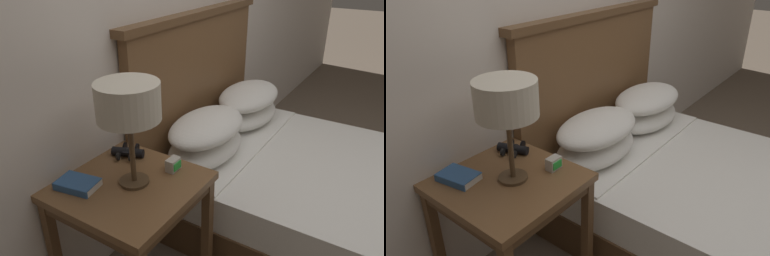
{
  "view_description": "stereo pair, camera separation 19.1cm",
  "coord_description": "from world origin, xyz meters",
  "views": [
    {
      "loc": [
        -1.71,
        -0.19,
        1.58
      ],
      "look_at": [
        -0.25,
        0.72,
        0.75
      ],
      "focal_mm": 35.0,
      "sensor_mm": 36.0,
      "label": 1
    },
    {
      "loc": [
        -1.6,
        -0.35,
        1.58
      ],
      "look_at": [
        -0.25,
        0.72,
        0.75
      ],
      "focal_mm": 35.0,
      "sensor_mm": 36.0,
      "label": 2
    }
  ],
  "objects": [
    {
      "name": "wall_back",
      "position": [
        0.0,
        1.09,
        1.3
      ],
      "size": [
        8.0,
        0.06,
        2.6
      ],
      "color": "silver",
      "rests_on": "ground_plane"
    },
    {
      "name": "nightstand",
      "position": [
        -0.69,
        0.77,
        0.56
      ],
      "size": [
        0.58,
        0.58,
        0.65
      ],
      "color": "brown",
      "rests_on": "ground_plane"
    },
    {
      "name": "bed",
      "position": [
        0.29,
        0.22,
        0.29
      ],
      "size": [
        1.44,
        1.91,
        1.24
      ],
      "color": "#4E3520",
      "rests_on": "ground_plane"
    },
    {
      "name": "table_lamp",
      "position": [
        -0.68,
        0.75,
        1.02
      ],
      "size": [
        0.26,
        0.26,
        0.46
      ],
      "color": "#4C3823",
      "rests_on": "nightstand"
    },
    {
      "name": "book_on_nightstand",
      "position": [
        -0.84,
        0.93,
        0.67
      ],
      "size": [
        0.15,
        0.19,
        0.04
      ],
      "color": "silver",
      "rests_on": "nightstand"
    },
    {
      "name": "binoculars_pair",
      "position": [
        -0.52,
        0.93,
        0.67
      ],
      "size": [
        0.16,
        0.16,
        0.05
      ],
      "color": "black",
      "rests_on": "nightstand"
    },
    {
      "name": "alarm_clock",
      "position": [
        -0.5,
        0.66,
        0.68
      ],
      "size": [
        0.07,
        0.05,
        0.06
      ],
      "color": "#B7B2A8",
      "rests_on": "nightstand"
    }
  ]
}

